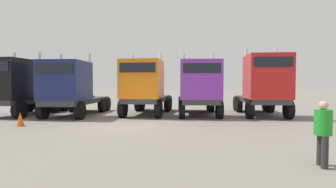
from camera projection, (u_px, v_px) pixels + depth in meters
ground at (125, 126)px, 12.37m from camera, size 200.00×200.00×0.00m
semi_truck_black at (17, 86)px, 16.32m from camera, size 3.12×6.01×4.16m
semi_truck_navy at (70, 88)px, 15.97m from camera, size 2.62×6.37×4.00m
semi_truck_orange at (145, 87)px, 16.60m from camera, size 2.88×6.34×4.10m
semi_truck_purple at (199, 88)px, 16.25m from camera, size 2.81×6.14×4.05m
semi_truck_red at (264, 85)px, 16.05m from camera, size 2.65×5.98×4.39m
visitor_with_camera at (323, 129)px, 6.24m from camera, size 0.44×0.46×1.61m
traffic_cone_far at (20, 119)px, 12.37m from camera, size 0.36×0.36×0.67m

